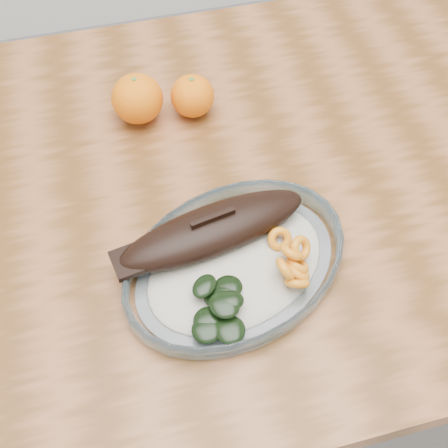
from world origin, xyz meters
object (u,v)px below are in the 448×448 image
Objects in this scene: plated_meal at (234,260)px; orange_right at (192,96)px; dining_table at (220,216)px; orange_left at (137,99)px.

plated_meal reaches higher than orange_right.
orange_left is at bearing 121.29° from dining_table.
plated_meal is at bearing -97.09° from dining_table.
plated_meal is at bearing -76.68° from orange_left.
dining_table is 17.56× the size of orange_right.
plated_meal is at bearing -92.35° from orange_right.
orange_left is 0.09m from orange_right.
orange_right is (0.08, -0.01, -0.01)m from orange_left.
orange_right reaches higher than dining_table.
orange_left is (-0.07, 0.31, 0.02)m from plated_meal.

